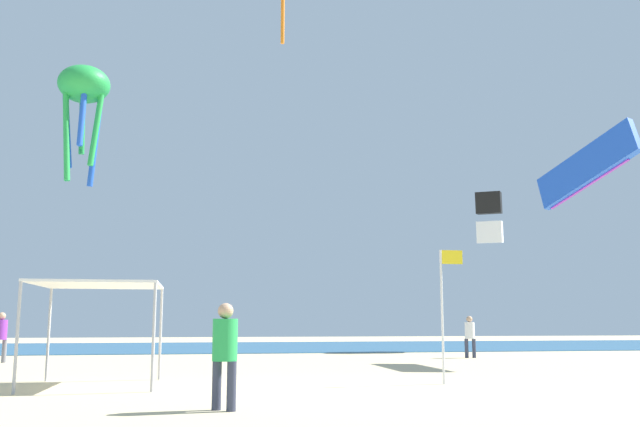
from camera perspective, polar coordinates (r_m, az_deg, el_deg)
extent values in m
cube|color=beige|center=(16.02, 1.84, -14.57)|extent=(110.00, 110.00, 0.10)
cube|color=#28608C|center=(42.91, -5.95, -10.93)|extent=(110.00, 18.40, 0.03)
cylinder|color=#B2B2B7|center=(16.22, -23.83, -9.37)|extent=(0.07, 0.07, 2.38)
cylinder|color=#B2B2B7|center=(15.82, -13.63, -9.90)|extent=(0.07, 0.07, 2.38)
cylinder|color=#B2B2B7|center=(19.44, -21.58, -9.31)|extent=(0.07, 0.07, 2.38)
cylinder|color=#B2B2B7|center=(19.10, -13.08, -9.72)|extent=(0.07, 0.07, 2.38)
cube|color=white|center=(17.61, -17.83, -5.63)|extent=(2.91, 3.36, 0.06)
cylinder|color=slate|center=(28.83, -24.72, -10.33)|extent=(0.17, 0.17, 0.85)
cylinder|color=purple|center=(28.76, -24.93, -8.73)|extent=(0.44, 0.44, 0.74)
sphere|color=tan|center=(28.76, -24.87, -7.72)|extent=(0.28, 0.28, 0.28)
cylinder|color=#33384C|center=(12.26, -7.35, -14.02)|extent=(0.16, 0.16, 0.84)
cylinder|color=#33384C|center=(12.46, -8.56, -13.91)|extent=(0.16, 0.16, 0.84)
cylinder|color=green|center=(12.31, -7.88, -10.33)|extent=(0.44, 0.44, 0.73)
sphere|color=tan|center=(12.31, -7.83, -8.00)|extent=(0.27, 0.27, 0.27)
cylinder|color=#33384C|center=(30.41, 12.06, -10.87)|extent=(0.16, 0.16, 0.80)
cylinder|color=#33384C|center=(30.46, 12.65, -10.85)|extent=(0.16, 0.16, 0.80)
cylinder|color=white|center=(30.42, 12.31, -9.45)|extent=(0.42, 0.42, 0.70)
sphere|color=tan|center=(30.42, 12.28, -8.55)|extent=(0.26, 0.26, 0.26)
cylinder|color=silver|center=(17.58, 10.10, -8.38)|extent=(0.06, 0.06, 3.31)
cube|color=yellow|center=(17.76, 10.90, -3.58)|extent=(0.55, 0.02, 0.35)
cube|color=blue|center=(28.30, 21.21, 3.67)|extent=(1.83, 4.60, 2.90)
cube|color=purple|center=(28.17, 21.29, 2.41)|extent=(1.38, 3.47, 1.60)
ellipsoid|color=green|center=(37.83, -18.98, 10.10)|extent=(2.96, 2.96, 1.88)
cylinder|color=green|center=(38.00, -19.14, 6.82)|extent=(0.33, 0.57, 2.91)
cylinder|color=blue|center=(37.52, -20.23, 6.40)|extent=(0.64, 0.43, 3.78)
cylinder|color=green|center=(36.64, -20.29, 6.06)|extent=(0.65, 0.58, 4.64)
cylinder|color=blue|center=(36.47, -19.14, 7.48)|extent=(0.33, 0.57, 2.91)
cylinder|color=green|center=(36.73, -18.09, 6.61)|extent=(0.64, 0.43, 3.78)
cylinder|color=blue|center=(37.39, -18.15, 5.65)|extent=(0.65, 0.58, 4.64)
cylinder|color=orange|center=(23.48, -3.10, 17.02)|extent=(0.17, 0.17, 2.76)
cube|color=black|center=(38.14, 13.82, 0.85)|extent=(1.83, 1.87, 1.29)
cube|color=white|center=(37.91, 13.91, -1.52)|extent=(1.83, 1.87, 1.29)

